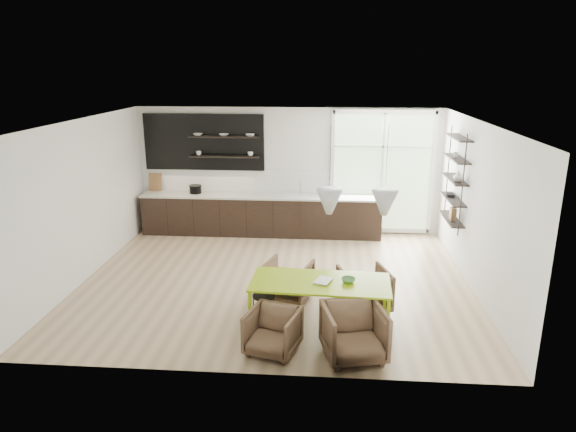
# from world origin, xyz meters

# --- Properties ---
(room) EXTENTS (7.02, 6.01, 2.91)m
(room) POSITION_xyz_m (0.58, 1.10, 1.46)
(room) COLOR tan
(room) RESTS_ON ground
(kitchen_run) EXTENTS (5.54, 0.69, 2.75)m
(kitchen_run) POSITION_xyz_m (-0.70, 2.69, 0.60)
(kitchen_run) COLOR black
(kitchen_run) RESTS_ON ground
(right_shelving) EXTENTS (0.26, 1.22, 1.90)m
(right_shelving) POSITION_xyz_m (3.36, 1.17, 1.65)
(right_shelving) COLOR black
(right_shelving) RESTS_ON ground
(dining_table) EXTENTS (2.09, 1.03, 0.75)m
(dining_table) POSITION_xyz_m (0.84, -1.70, 0.70)
(dining_table) COLOR #8CB50D
(dining_table) RESTS_ON ground
(armchair_back_left) EXTENTS (0.91, 0.93, 0.68)m
(armchair_back_left) POSITION_xyz_m (0.29, -0.80, 0.34)
(armchair_back_left) COLOR brown
(armchair_back_left) RESTS_ON ground
(armchair_back_right) EXTENTS (0.92, 0.94, 0.69)m
(armchair_back_right) POSITION_xyz_m (1.54, -1.04, 0.35)
(armchair_back_right) COLOR brown
(armchair_back_right) RESTS_ON ground
(armchair_front_left) EXTENTS (0.83, 0.84, 0.62)m
(armchair_front_left) POSITION_xyz_m (0.21, -2.45, 0.31)
(armchair_front_left) COLOR brown
(armchair_front_left) RESTS_ON ground
(armchair_front_right) EXTENTS (0.95, 0.97, 0.73)m
(armchair_front_right) POSITION_xyz_m (1.31, -2.50, 0.37)
(armchair_front_right) COLOR brown
(armchair_front_right) RESTS_ON ground
(wire_stool) EXTENTS (0.36, 0.36, 0.46)m
(wire_stool) POSITION_xyz_m (-0.02, -1.64, 0.30)
(wire_stool) COLOR black
(wire_stool) RESTS_ON ground
(table_book) EXTENTS (0.31, 0.35, 0.03)m
(table_book) POSITION_xyz_m (0.78, -1.67, 0.76)
(table_book) COLOR white
(table_book) RESTS_ON dining_table
(table_bowl) EXTENTS (0.26, 0.26, 0.06)m
(table_bowl) POSITION_xyz_m (1.25, -1.69, 0.78)
(table_bowl) COLOR #4F8A4D
(table_bowl) RESTS_ON dining_table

